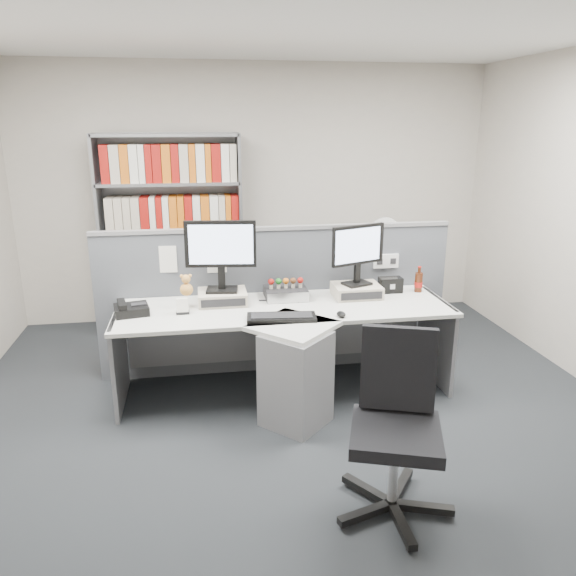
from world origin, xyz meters
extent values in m
plane|color=#292C30|center=(0.00, 0.00, 0.00)|extent=(5.50, 5.50, 0.00)
cube|color=beige|center=(0.00, 2.75, 1.35)|extent=(5.00, 0.04, 2.70)
cube|color=white|center=(0.00, 0.00, 2.70)|extent=(5.00, 5.50, 0.04)
cube|color=#52565D|center=(0.00, 1.25, 0.62)|extent=(3.00, 0.05, 1.25)
cube|color=gray|center=(0.00, 1.25, 1.26)|extent=(3.00, 0.07, 0.03)
cube|color=white|center=(0.95, 1.22, 0.95)|extent=(0.22, 0.04, 0.12)
cube|color=white|center=(-0.90, 1.22, 1.05)|extent=(0.16, 0.00, 0.22)
cube|color=white|center=(-0.50, 1.22, 1.05)|extent=(0.16, 0.00, 0.22)
cube|color=white|center=(0.70, 1.22, 1.05)|extent=(0.16, 0.00, 0.22)
cube|color=silver|center=(0.00, 0.82, 0.70)|extent=(2.60, 0.80, 0.03)
cube|color=silver|center=(0.00, 0.42, 0.70)|extent=(0.74, 0.74, 0.03)
cube|color=slate|center=(0.00, 0.30, 0.34)|extent=(0.57, 0.57, 0.69)
cube|color=slate|center=(-1.28, 0.82, 0.36)|extent=(0.03, 0.70, 0.72)
cube|color=slate|center=(1.28, 0.82, 0.36)|extent=(0.03, 0.70, 0.72)
cube|color=slate|center=(0.00, 1.18, 0.35)|extent=(2.50, 0.02, 0.45)
cube|color=beige|center=(-0.47, 0.98, 0.77)|extent=(0.38, 0.30, 0.10)
cube|color=black|center=(-0.47, 0.83, 0.77)|extent=(0.34, 0.01, 0.06)
cube|color=beige|center=(0.63, 0.98, 0.77)|extent=(0.38, 0.30, 0.10)
cube|color=black|center=(0.63, 0.83, 0.77)|extent=(0.34, 0.01, 0.06)
cube|color=black|center=(-0.47, 0.98, 0.83)|extent=(0.26, 0.20, 0.02)
cube|color=black|center=(-0.47, 0.98, 0.93)|extent=(0.06, 0.04, 0.20)
cube|color=black|center=(-0.47, 0.98, 1.20)|extent=(0.55, 0.11, 0.36)
cube|color=silver|center=(-0.47, 0.96, 1.20)|extent=(0.49, 0.07, 0.31)
cube|color=black|center=(0.63, 0.98, 0.83)|extent=(0.25, 0.22, 0.02)
cube|color=black|center=(0.63, 0.98, 0.92)|extent=(0.06, 0.04, 0.17)
cube|color=black|center=(0.63, 0.98, 1.15)|extent=(0.47, 0.20, 0.32)
cube|color=silver|center=(0.62, 0.96, 1.15)|extent=(0.41, 0.16, 0.27)
cube|color=black|center=(0.04, 1.04, 0.76)|extent=(0.33, 0.29, 0.09)
cube|color=silver|center=(0.04, 0.89, 0.76)|extent=(0.33, 0.01, 0.08)
cylinder|color=beige|center=(-0.08, 1.02, 0.83)|extent=(0.03, 0.03, 0.03)
sphere|color=#A5140F|center=(-0.08, 1.02, 0.87)|extent=(0.05, 0.05, 0.05)
cylinder|color=beige|center=(-0.02, 1.02, 0.83)|extent=(0.03, 0.03, 0.03)
sphere|color=#19721E|center=(-0.02, 1.02, 0.87)|extent=(0.05, 0.05, 0.05)
cylinder|color=beige|center=(0.04, 1.02, 0.83)|extent=(0.03, 0.03, 0.03)
sphere|color=orange|center=(0.04, 1.02, 0.87)|extent=(0.05, 0.05, 0.05)
cylinder|color=beige|center=(0.10, 1.02, 0.83)|extent=(0.03, 0.03, 0.03)
sphere|color=#593319|center=(0.10, 1.02, 0.87)|extent=(0.05, 0.05, 0.05)
cylinder|color=beige|center=(0.16, 1.02, 0.83)|extent=(0.03, 0.03, 0.03)
sphere|color=#A5140F|center=(0.16, 1.02, 0.87)|extent=(0.05, 0.05, 0.05)
cube|color=black|center=(-0.07, 0.53, 0.73)|extent=(0.52, 0.24, 0.03)
cube|color=black|center=(-0.07, 0.53, 0.75)|extent=(0.46, 0.18, 0.01)
ellipsoid|color=black|center=(0.38, 0.51, 0.74)|extent=(0.06, 0.10, 0.04)
cube|color=black|center=(-1.16, 0.83, 0.75)|extent=(0.28, 0.26, 0.07)
cube|color=black|center=(-1.22, 0.81, 0.81)|extent=(0.09, 0.21, 0.04)
cube|color=black|center=(-1.10, 0.84, 0.79)|extent=(0.12, 0.09, 0.01)
cube|color=black|center=(-0.78, 0.78, 0.73)|extent=(0.10, 0.06, 0.02)
cube|color=white|center=(-0.78, 0.76, 0.79)|extent=(0.09, 0.04, 0.10)
cube|color=white|center=(-0.78, 0.80, 0.79)|extent=(0.09, 0.04, 0.10)
sphere|color=gold|center=(-0.75, 0.90, 0.87)|extent=(0.10, 0.10, 0.10)
sphere|color=gold|center=(-0.75, 0.90, 0.95)|extent=(0.07, 0.07, 0.07)
sphere|color=gold|center=(-0.78, 0.90, 0.98)|extent=(0.03, 0.03, 0.03)
sphere|color=gold|center=(-0.72, 0.90, 0.98)|extent=(0.03, 0.03, 0.03)
cube|color=black|center=(0.94, 1.05, 0.78)|extent=(0.19, 0.11, 0.13)
cylinder|color=#3F190A|center=(1.18, 1.02, 0.80)|extent=(0.06, 0.06, 0.16)
cylinder|color=#A5140F|center=(1.18, 1.02, 0.78)|extent=(0.07, 0.07, 0.05)
cylinder|color=#3F190A|center=(1.18, 1.02, 0.91)|extent=(0.03, 0.03, 0.05)
cylinder|color=#A5140F|center=(1.18, 1.02, 0.94)|extent=(0.03, 0.03, 0.01)
cube|color=gray|center=(-1.59, 2.45, 1.00)|extent=(0.03, 0.40, 2.00)
cube|color=gray|center=(-0.21, 2.45, 1.00)|extent=(0.03, 0.40, 2.00)
cube|color=gray|center=(-0.90, 2.64, 1.00)|extent=(1.40, 0.02, 2.00)
cube|color=gray|center=(-0.90, 2.45, 0.02)|extent=(1.38, 0.40, 0.03)
cube|color=gray|center=(-0.90, 2.45, 0.52)|extent=(1.38, 0.40, 0.03)
cube|color=gray|center=(-0.90, 2.45, 1.02)|extent=(1.38, 0.40, 0.03)
cube|color=gray|center=(-0.90, 2.45, 1.52)|extent=(1.38, 0.40, 0.03)
cube|color=gray|center=(-0.90, 2.45, 1.98)|extent=(1.38, 0.40, 0.03)
cube|color=#A5140F|center=(-0.90, 2.42, 0.22)|extent=(1.24, 0.28, 0.36)
cube|color=orange|center=(-0.90, 2.42, 0.72)|extent=(1.24, 0.28, 0.36)
cube|color=beige|center=(-0.90, 2.42, 1.21)|extent=(1.24, 0.28, 0.36)
cube|color=white|center=(-0.90, 2.42, 1.71)|extent=(1.24, 0.28, 0.36)
cube|color=gray|center=(1.20, 2.00, 0.35)|extent=(0.45, 0.60, 0.70)
cube|color=black|center=(1.20, 1.70, 0.52)|extent=(0.40, 0.02, 0.28)
cube|color=black|center=(1.20, 1.70, 0.20)|extent=(0.40, 0.02, 0.28)
cylinder|color=white|center=(1.20, 2.00, 0.71)|extent=(0.17, 0.17, 0.03)
cylinder|color=white|center=(1.20, 2.00, 0.82)|extent=(0.03, 0.03, 0.17)
cylinder|color=white|center=(1.20, 1.98, 1.05)|extent=(0.29, 0.13, 0.29)
cylinder|color=silver|center=(1.20, 2.01, 1.05)|extent=(0.29, 0.12, 0.29)
cylinder|color=silver|center=(0.36, -0.74, 0.26)|extent=(0.05, 0.05, 0.42)
cube|color=black|center=(0.36, -0.74, 0.49)|extent=(0.61, 0.61, 0.07)
cube|color=black|center=(0.43, -0.53, 0.78)|extent=(0.43, 0.24, 0.48)
cube|color=black|center=(0.54, -0.80, 0.05)|extent=(0.31, 0.15, 0.04)
cylinder|color=black|center=(0.66, -0.84, 0.03)|extent=(0.05, 0.05, 0.03)
cube|color=black|center=(0.47, -0.59, 0.05)|extent=(0.23, 0.28, 0.04)
cylinder|color=black|center=(0.55, -0.49, 0.03)|extent=(0.05, 0.05, 0.03)
cube|color=black|center=(0.25, -0.58, 0.05)|extent=(0.22, 0.29, 0.04)
cylinder|color=black|center=(0.18, -0.48, 0.03)|extent=(0.05, 0.05, 0.03)
cube|color=black|center=(0.18, -0.79, 0.05)|extent=(0.31, 0.14, 0.04)
cylinder|color=black|center=(0.06, -0.83, 0.03)|extent=(0.05, 0.05, 0.03)
cube|color=black|center=(0.36, -0.93, 0.05)|extent=(0.06, 0.31, 0.04)
cylinder|color=black|center=(0.36, -1.05, 0.03)|extent=(0.05, 0.05, 0.03)
camera|label=1|loc=(-0.64, -3.25, 2.11)|focal=34.68mm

